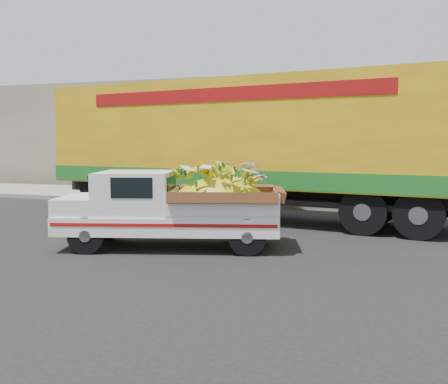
% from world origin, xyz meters
% --- Properties ---
extents(ground, '(100.00, 100.00, 0.00)m').
position_xyz_m(ground, '(0.00, 0.00, 0.00)').
color(ground, black).
rests_on(ground, ground).
extents(curb, '(60.00, 0.25, 0.15)m').
position_xyz_m(curb, '(0.00, 7.06, 0.07)').
color(curb, gray).
rests_on(curb, ground).
extents(sidewalk, '(60.00, 4.00, 0.14)m').
position_xyz_m(sidewalk, '(0.00, 9.16, 0.07)').
color(sidewalk, gray).
rests_on(sidewalk, ground).
extents(building_left, '(18.00, 6.00, 5.00)m').
position_xyz_m(building_left, '(-8.00, 15.06, 2.50)').
color(building_left, gray).
rests_on(building_left, ground).
extents(pickup_truck, '(4.66, 2.69, 1.54)m').
position_xyz_m(pickup_truck, '(-0.21, 0.51, 0.83)').
color(pickup_truck, black).
rests_on(pickup_truck, ground).
extents(semi_trailer, '(12.07, 4.45, 3.80)m').
position_xyz_m(semi_trailer, '(-0.09, 4.60, 2.12)').
color(semi_trailer, black).
rests_on(semi_trailer, ground).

